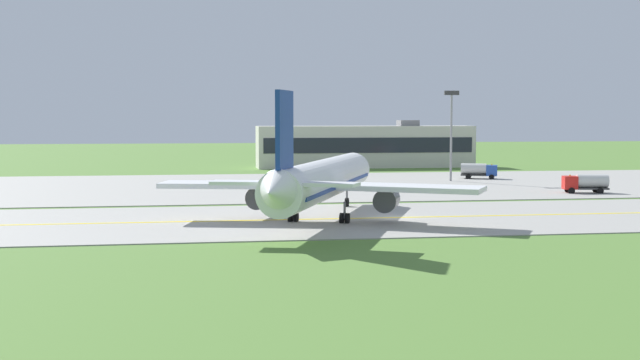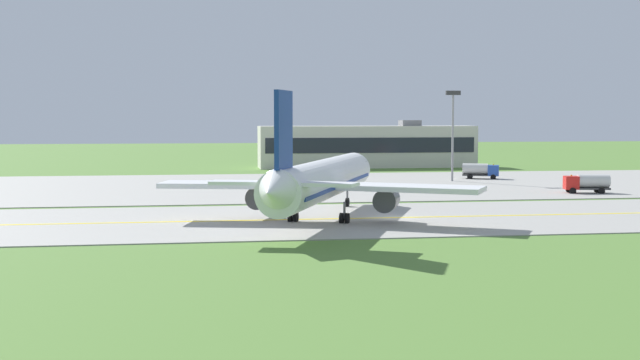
% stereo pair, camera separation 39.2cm
% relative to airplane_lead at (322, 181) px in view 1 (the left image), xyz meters
% --- Properties ---
extents(ground_plane, '(500.00, 500.00, 0.00)m').
position_rel_airplane_lead_xyz_m(ground_plane, '(7.41, 1.21, -4.13)').
color(ground_plane, '#517A33').
extents(taxiway_strip, '(240.00, 28.00, 0.10)m').
position_rel_airplane_lead_xyz_m(taxiway_strip, '(7.41, 1.21, -4.08)').
color(taxiway_strip, '#9E9B93').
rests_on(taxiway_strip, ground).
extents(apron_pad, '(140.00, 52.00, 0.10)m').
position_rel_airplane_lead_xyz_m(apron_pad, '(17.41, 43.21, -4.08)').
color(apron_pad, '#9E9B93').
rests_on(apron_pad, ground).
extents(taxiway_centreline, '(220.00, 0.60, 0.01)m').
position_rel_airplane_lead_xyz_m(taxiway_centreline, '(7.41, 1.21, -4.03)').
color(taxiway_centreline, yellow).
rests_on(taxiway_centreline, taxiway_strip).
extents(airplane_lead, '(31.38, 38.07, 12.70)m').
position_rel_airplane_lead_xyz_m(airplane_lead, '(0.00, 0.00, 0.00)').
color(airplane_lead, white).
rests_on(airplane_lead, ground).
extents(service_truck_baggage, '(6.33, 4.11, 2.65)m').
position_rel_airplane_lead_xyz_m(service_truck_baggage, '(35.14, 51.97, -2.60)').
color(service_truck_baggage, '#264CA5').
rests_on(service_truck_baggage, ground).
extents(service_truck_fuel, '(6.29, 3.25, 2.65)m').
position_rel_airplane_lead_xyz_m(service_truck_fuel, '(40.49, 24.51, -2.60)').
color(service_truck_fuel, red).
rests_on(service_truck_fuel, ground).
extents(terminal_building, '(45.08, 8.11, 9.80)m').
position_rel_airplane_lead_xyz_m(terminal_building, '(23.20, 87.29, 0.20)').
color(terminal_building, beige).
rests_on(terminal_building, ground).
extents(apron_light_mast, '(2.40, 0.50, 14.70)m').
position_rel_airplane_lead_xyz_m(apron_light_mast, '(28.82, 47.74, 5.19)').
color(apron_light_mast, gray).
rests_on(apron_light_mast, ground).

